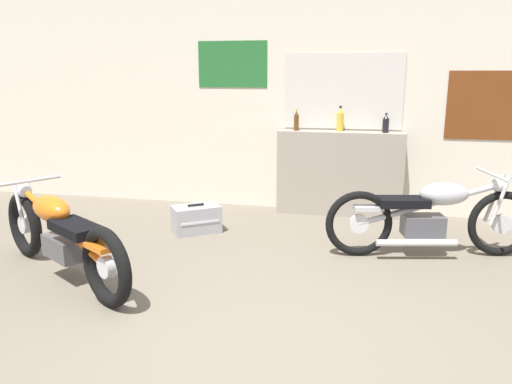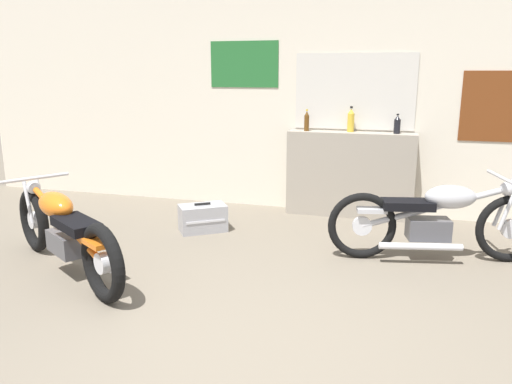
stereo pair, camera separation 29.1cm
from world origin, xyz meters
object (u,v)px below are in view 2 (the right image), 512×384
motorcycle_orange (64,231)px  hard_case_silver (203,218)px  bottle_left_center (351,120)px  bottle_center (397,125)px  bottle_leftmost (307,121)px  motorcycle_silver (436,219)px

motorcycle_orange → hard_case_silver: (0.72, 1.45, -0.24)m
bottle_left_center → bottle_center: bottle_left_center is taller
motorcycle_orange → bottle_leftmost: bearing=56.5°
bottle_left_center → motorcycle_orange: bottle_left_center is taller
bottle_left_center → hard_case_silver: bottle_left_center is taller
bottle_leftmost → bottle_center: (1.07, 0.01, -0.01)m
bottle_left_center → motorcycle_silver: bearing=-54.6°
bottle_center → motorcycle_silver: size_ratio=0.12×
bottle_leftmost → motorcycle_orange: bottle_leftmost is taller
bottle_leftmost → bottle_left_center: size_ratio=0.86×
bottle_leftmost → hard_case_silver: 1.75m
bottle_leftmost → bottle_left_center: (0.53, 0.05, 0.02)m
bottle_left_center → motorcycle_orange: size_ratio=0.16×
bottle_leftmost → hard_case_silver: (-0.96, -1.07, -1.00)m
bottle_leftmost → bottle_center: size_ratio=1.14×
bottle_left_center → bottle_center: 0.54m
motorcycle_orange → hard_case_silver: motorcycle_orange is taller
bottle_left_center → hard_case_silver: size_ratio=0.52×
bottle_leftmost → motorcycle_orange: (-1.67, -2.52, -0.76)m
bottle_leftmost → bottle_center: bottle_leftmost is taller
motorcycle_orange → hard_case_silver: bearing=63.7°
bottle_left_center → motorcycle_silver: size_ratio=0.15×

